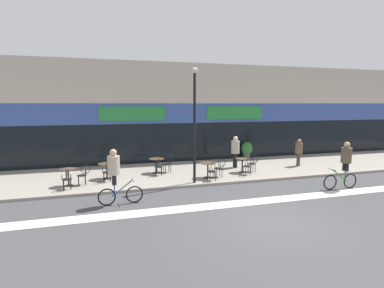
% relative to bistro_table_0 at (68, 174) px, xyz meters
% --- Properties ---
extents(ground_plane, '(120.00, 120.00, 0.00)m').
position_rel_bistro_table_0_xyz_m(ground_plane, '(6.48, -5.86, -0.67)').
color(ground_plane, '#424244').
extents(sidewalk_slab, '(40.00, 5.50, 0.12)m').
position_rel_bistro_table_0_xyz_m(sidewalk_slab, '(6.48, 1.39, -0.61)').
color(sidewalk_slab, gray).
rests_on(sidewalk_slab, ground).
extents(storefront_facade, '(40.00, 4.06, 6.18)m').
position_rel_bistro_table_0_xyz_m(storefront_facade, '(6.48, 6.11, 2.41)').
color(storefront_facade, '#B2A899').
rests_on(storefront_facade, ground).
extents(bike_lane_stripe, '(36.00, 0.70, 0.01)m').
position_rel_bistro_table_0_xyz_m(bike_lane_stripe, '(6.48, -3.89, -0.66)').
color(bike_lane_stripe, silver).
rests_on(bike_lane_stripe, ground).
extents(bistro_table_0, '(0.66, 0.66, 0.77)m').
position_rel_bistro_table_0_xyz_m(bistro_table_0, '(0.00, 0.00, 0.00)').
color(bistro_table_0, black).
rests_on(bistro_table_0, sidewalk_slab).
extents(bistro_table_1, '(0.79, 0.79, 0.74)m').
position_rel_bistro_table_0_xyz_m(bistro_table_1, '(1.63, 0.86, -0.01)').
color(bistro_table_1, black).
rests_on(bistro_table_1, sidewalk_slab).
extents(bistro_table_2, '(0.77, 0.77, 0.76)m').
position_rel_bistro_table_0_xyz_m(bistro_table_2, '(4.13, 1.39, 0.00)').
color(bistro_table_2, black).
rests_on(bistro_table_2, sidewalk_slab).
extents(bistro_table_3, '(0.78, 0.78, 0.74)m').
position_rel_bistro_table_0_xyz_m(bistro_table_3, '(6.34, -0.33, -0.01)').
color(bistro_table_3, black).
rests_on(bistro_table_3, sidewalk_slab).
extents(bistro_table_4, '(0.69, 0.69, 0.74)m').
position_rel_bistro_table_0_xyz_m(bistro_table_4, '(8.45, 0.25, -0.02)').
color(bistro_table_4, black).
rests_on(bistro_table_4, sidewalk_slab).
extents(cafe_chair_0_near, '(0.42, 0.58, 0.90)m').
position_rel_bistro_table_0_xyz_m(cafe_chair_0_near, '(0.00, -0.63, -0.03)').
color(cafe_chair_0_near, black).
rests_on(cafe_chair_0_near, sidewalk_slab).
extents(cafe_chair_0_side, '(0.60, 0.45, 0.90)m').
position_rel_bistro_table_0_xyz_m(cafe_chair_0_side, '(0.63, 0.01, -0.03)').
color(cafe_chair_0_side, black).
rests_on(cafe_chair_0_side, sidewalk_slab).
extents(cafe_chair_1_near, '(0.42, 0.59, 0.90)m').
position_rel_bistro_table_0_xyz_m(cafe_chair_1_near, '(1.62, 0.24, -0.03)').
color(cafe_chair_1_near, black).
rests_on(cafe_chair_1_near, sidewalk_slab).
extents(cafe_chair_2_near, '(0.44, 0.59, 0.90)m').
position_rel_bistro_table_0_xyz_m(cafe_chair_2_near, '(4.12, 0.76, -0.03)').
color(cafe_chair_2_near, black).
rests_on(cafe_chair_2_near, sidewalk_slab).
extents(cafe_chair_2_side, '(0.60, 0.45, 0.90)m').
position_rel_bistro_table_0_xyz_m(cafe_chair_2_side, '(4.76, 1.40, -0.03)').
color(cafe_chair_2_side, black).
rests_on(cafe_chair_2_side, sidewalk_slab).
extents(cafe_chair_3_near, '(0.43, 0.59, 0.90)m').
position_rel_bistro_table_0_xyz_m(cafe_chair_3_near, '(6.34, -0.96, -0.03)').
color(cafe_chair_3_near, black).
rests_on(cafe_chair_3_near, sidewalk_slab).
extents(cafe_chair_3_side, '(0.58, 0.41, 0.90)m').
position_rel_bistro_table_0_xyz_m(cafe_chair_3_side, '(6.96, -0.33, -0.03)').
color(cafe_chair_3_side, black).
rests_on(cafe_chair_3_side, sidewalk_slab).
extents(cafe_chair_4_near, '(0.41, 0.58, 0.90)m').
position_rel_bistro_table_0_xyz_m(cafe_chair_4_near, '(8.45, -0.37, -0.03)').
color(cafe_chair_4_near, black).
rests_on(cafe_chair_4_near, sidewalk_slab).
extents(cafe_chair_4_side, '(0.59, 0.42, 0.90)m').
position_rel_bistro_table_0_xyz_m(cafe_chair_4_side, '(9.08, 0.25, -0.03)').
color(cafe_chair_4_side, black).
rests_on(cafe_chair_4_side, sidewalk_slab).
extents(planter_pot, '(0.72, 0.72, 1.15)m').
position_rel_bistro_table_0_xyz_m(planter_pot, '(10.38, 3.57, 0.09)').
color(planter_pot, '#4C4C51').
rests_on(planter_pot, sidewalk_slab).
extents(lamp_post, '(0.26, 0.26, 5.15)m').
position_rel_bistro_table_0_xyz_m(lamp_post, '(5.46, -0.99, 2.43)').
color(lamp_post, black).
rests_on(lamp_post, sidewalk_slab).
extents(cyclist_0, '(1.65, 0.51, 2.08)m').
position_rel_bistro_table_0_xyz_m(cyclist_0, '(1.91, -2.77, 0.56)').
color(cyclist_0, black).
rests_on(cyclist_0, ground).
extents(cyclist_1, '(1.67, 0.50, 2.07)m').
position_rel_bistro_table_0_xyz_m(cyclist_1, '(11.56, -3.40, 0.55)').
color(cyclist_1, black).
rests_on(cyclist_1, ground).
extents(pedestrian_near_end, '(0.49, 0.49, 1.57)m').
position_rel_bistro_table_0_xyz_m(pedestrian_near_end, '(12.32, 0.86, 0.39)').
color(pedestrian_near_end, '#4C3D2D').
rests_on(pedestrian_near_end, sidewalk_slab).
extents(pedestrian_far_end, '(0.49, 0.49, 1.78)m').
position_rel_bistro_table_0_xyz_m(pedestrian_far_end, '(8.62, 1.50, 0.51)').
color(pedestrian_far_end, black).
rests_on(pedestrian_far_end, sidewalk_slab).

